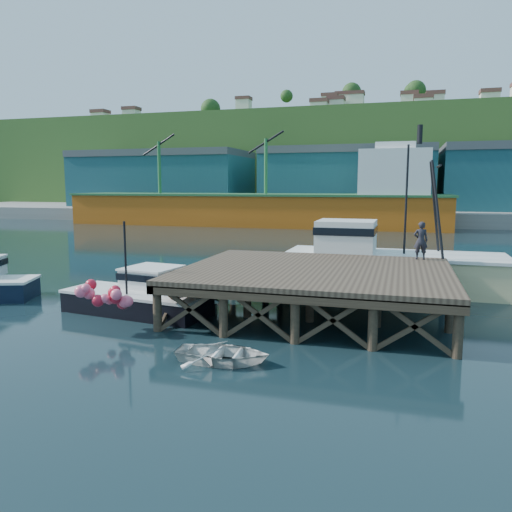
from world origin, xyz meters
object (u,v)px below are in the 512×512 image
at_px(dinghy, 223,353).
at_px(dockworker, 421,241).
at_px(boat_black, 141,295).
at_px(trawler, 389,260).

height_order(dinghy, dockworker, dockworker).
height_order(boat_black, dockworker, boat_black).
distance_m(dinghy, dockworker, 13.62).
height_order(trawler, dockworker, trawler).
relative_size(trawler, dockworker, 6.26).
height_order(trawler, dinghy, trawler).
bearing_deg(dockworker, trawler, -61.29).
bearing_deg(trawler, dinghy, -108.72).
bearing_deg(trawler, boat_black, -141.22).
distance_m(trawler, dockworker, 3.15).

